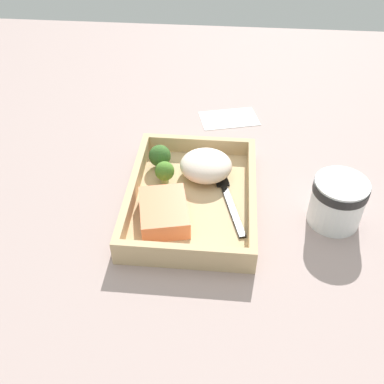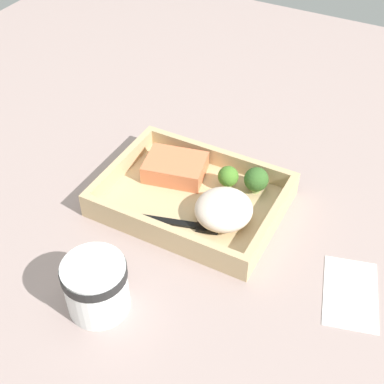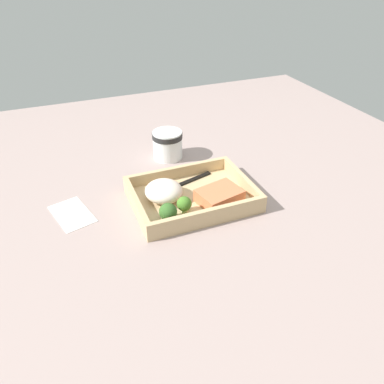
# 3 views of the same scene
# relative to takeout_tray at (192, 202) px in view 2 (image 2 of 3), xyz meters

# --- Properties ---
(ground_plane) EXTENTS (1.60, 1.60, 0.02)m
(ground_plane) POSITION_rel_takeout_tray_xyz_m (0.00, 0.00, -0.02)
(ground_plane) COLOR gray
(takeout_tray) EXTENTS (0.28, 0.21, 0.01)m
(takeout_tray) POSITION_rel_takeout_tray_xyz_m (0.00, 0.00, 0.00)
(takeout_tray) COLOR tan
(takeout_tray) RESTS_ON ground_plane
(tray_rim) EXTENTS (0.28, 0.21, 0.03)m
(tray_rim) POSITION_rel_takeout_tray_xyz_m (0.00, 0.00, 0.02)
(tray_rim) COLOR tan
(tray_rim) RESTS_ON takeout_tray
(salmon_fillet) EXTENTS (0.11, 0.09, 0.03)m
(salmon_fillet) POSITION_rel_takeout_tray_xyz_m (-0.05, 0.04, 0.02)
(salmon_fillet) COLOR #E0774C
(salmon_fillet) RESTS_ON takeout_tray
(mashed_potatoes) EXTENTS (0.09, 0.09, 0.04)m
(mashed_potatoes) POSITION_rel_takeout_tray_xyz_m (0.06, -0.02, 0.03)
(mashed_potatoes) COLOR beige
(mashed_potatoes) RESTS_ON takeout_tray
(broccoli_floret_1) EXTENTS (0.04, 0.04, 0.04)m
(broccoli_floret_1) POSITION_rel_takeout_tray_xyz_m (0.08, 0.07, 0.03)
(broccoli_floret_1) COLOR #86A45D
(broccoli_floret_1) RESTS_ON takeout_tray
(broccoli_floret_2) EXTENTS (0.03, 0.03, 0.04)m
(broccoli_floret_2) POSITION_rel_takeout_tray_xyz_m (0.04, 0.05, 0.03)
(broccoli_floret_2) COLOR #8AAB68
(broccoli_floret_2) RESTS_ON takeout_tray
(fork) EXTENTS (0.16, 0.06, 0.00)m
(fork) POSITION_rel_takeout_tray_xyz_m (0.00, -0.06, 0.01)
(fork) COLOR black
(fork) RESTS_ON takeout_tray
(paper_cup) EXTENTS (0.09, 0.09, 0.08)m
(paper_cup) POSITION_rel_takeout_tray_xyz_m (-0.02, -0.23, 0.04)
(paper_cup) COLOR white
(paper_cup) RESTS_ON ground_plane
(receipt_slip) EXTENTS (0.10, 0.14, 0.00)m
(receipt_slip) POSITION_rel_takeout_tray_xyz_m (0.28, -0.06, -0.00)
(receipt_slip) COLOR white
(receipt_slip) RESTS_ON ground_plane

